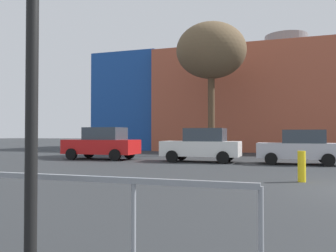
% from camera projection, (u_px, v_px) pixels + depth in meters
% --- Properties ---
extents(building_backdrop, '(35.47, 13.55, 10.96)m').
position_uv_depth(building_backdrop, '(287.00, 102.00, 33.84)').
color(building_backdrop, '#B2563D').
rests_on(building_backdrop, ground_plane).
extents(parked_car_0, '(4.32, 2.12, 1.87)m').
position_uv_depth(parked_car_0, '(102.00, 143.00, 20.69)').
color(parked_car_0, red).
rests_on(parked_car_0, ground_plane).
extents(parked_car_1, '(4.13, 2.03, 1.79)m').
position_uv_depth(parked_car_1, '(202.00, 145.00, 18.80)').
color(parked_car_1, white).
rests_on(parked_car_1, ground_plane).
extents(parked_car_2, '(3.90, 1.91, 1.69)m').
position_uv_depth(parked_car_2, '(300.00, 147.00, 17.25)').
color(parked_car_2, silver).
rests_on(parked_car_2, ground_plane).
extents(bare_tree_1, '(4.88, 4.88, 9.27)m').
position_uv_depth(bare_tree_1, '(211.00, 51.00, 24.64)').
color(bare_tree_1, brown).
rests_on(bare_tree_1, ground_plane).
extents(bollard_yellow_1, '(0.24, 0.24, 0.96)m').
position_uv_depth(bollard_yellow_1, '(302.00, 166.00, 10.86)').
color(bollard_yellow_1, yellow).
rests_on(bollard_yellow_1, ground_plane).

